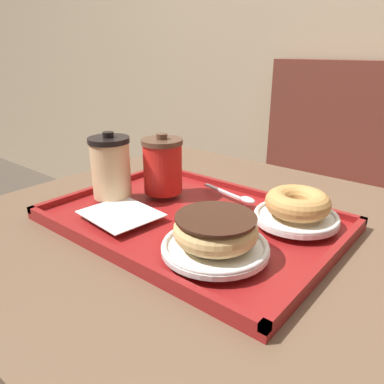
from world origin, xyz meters
The scene contains 10 objects.
cafe_table centered at (0.00, 0.00, 0.55)m, with size 0.86×0.82×0.74m.
serving_tray centered at (-0.01, -0.02, 0.74)m, with size 0.51×0.37×0.02m.
napkin_paper centered at (-0.10, -0.11, 0.76)m, with size 0.14×0.12×0.00m.
coffee_cup_front centered at (-0.18, -0.06, 0.82)m, with size 0.08×0.08×0.13m.
coffee_cup_rear centered at (-0.12, 0.02, 0.82)m, with size 0.08×0.08×0.12m.
plate_with_chocolate_donut centered at (0.11, -0.11, 0.77)m, with size 0.16×0.16×0.01m.
donut_chocolate_glazed centered at (0.11, -0.11, 0.79)m, with size 0.13×0.13×0.04m.
plate_with_plain_donut centered at (0.15, 0.07, 0.77)m, with size 0.15×0.15×0.01m.
donut_plain centered at (0.15, 0.07, 0.79)m, with size 0.11×0.11×0.04m.
spoon centered at (0.03, 0.09, 0.76)m, with size 0.14×0.04×0.01m.
Camera 1 is at (0.39, -0.51, 1.04)m, focal length 35.00 mm.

